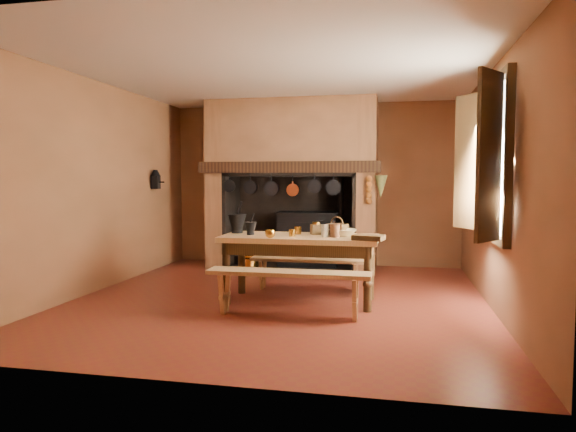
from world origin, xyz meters
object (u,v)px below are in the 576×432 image
Objects in this scene: iron_range at (309,238)px; bench_front at (288,282)px; work_table at (300,246)px; mixing_bowl at (343,233)px; coffee_grinder at (316,229)px; wicker_basket at (337,229)px.

bench_front is at bearing -84.49° from iron_range.
bench_front is (0.31, -3.26, -0.11)m from iron_range.
work_table is 0.54m from mixing_bowl.
bench_front is 9.17× the size of coffee_grinder.
work_table is (0.31, -2.56, 0.20)m from iron_range.
mixing_bowl is (0.34, -0.11, -0.03)m from coffee_grinder.
work_table is at bearing -174.31° from mixing_bowl.
bench_front is 1.01m from coffee_grinder.
iron_range reaches higher than coffee_grinder.
coffee_grinder is 0.58× the size of mixing_bowl.
bench_front is at bearing -90.04° from wicker_basket.
mixing_bowl is (0.82, -2.51, 0.37)m from iron_range.
work_table is 0.31m from coffee_grinder.
mixing_bowl is at bearing 55.84° from bench_front.
work_table is 0.77m from bench_front.
mixing_bowl is 0.19m from wicker_basket.
iron_range is 4.77× the size of mixing_bowl.
mixing_bowl reaches higher than bench_front.
mixing_bowl is (0.51, 0.75, 0.48)m from bench_front.
coffee_grinder is at bearing 42.36° from work_table.
work_table is at bearing 90.00° from bench_front.
mixing_bowl is 1.18× the size of wicker_basket.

